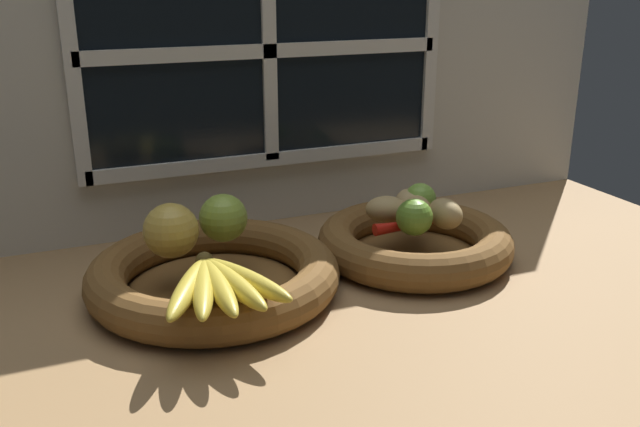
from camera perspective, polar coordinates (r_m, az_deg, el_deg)
name	(u,v)px	position (r cm, az deg, el deg)	size (l,w,h in cm)	color
ground_plane	(333,288)	(104.44, 1.09, -6.19)	(140.00, 90.00, 3.00)	#9E774C
back_wall	(265,68)	(123.12, -4.56, 11.95)	(140.00, 4.60, 55.00)	silver
fruit_bowl_left	(214,275)	(99.45, -8.79, -5.09)	(35.95, 35.95, 5.88)	brown
fruit_bowl_right	(414,242)	(111.06, 7.84, -2.39)	(31.12, 31.12, 5.88)	brown
apple_golden_left	(171,231)	(97.42, -12.25, -1.40)	(7.73, 7.73, 7.73)	gold
apple_green_back	(223,218)	(101.99, -8.02, -0.37)	(7.15, 7.15, 7.15)	#8CAD3D
banana_bunch_front	(218,284)	(86.02, -8.49, -5.82)	(16.73, 18.32, 2.64)	gold
potato_oblong	(387,209)	(109.88, 5.54, 0.35)	(6.75, 5.28, 4.16)	tan
potato_small	(445,214)	(108.23, 10.34, -0.02)	(6.48, 4.58, 4.72)	tan
potato_large	(416,211)	(109.22, 7.96, 0.23)	(7.60, 4.71, 4.50)	tan
potato_back	(413,202)	(113.94, 7.70, 0.97)	(7.53, 5.72, 4.20)	tan
lime_near	(414,217)	(104.52, 7.83, -0.31)	(5.64, 5.64, 5.64)	olive
lime_far	(420,199)	(113.86, 8.30, 1.20)	(5.22, 5.22, 5.22)	#7AAD3D
chili_pepper	(416,223)	(107.70, 7.96, -0.77)	(1.92, 1.92, 14.72)	red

